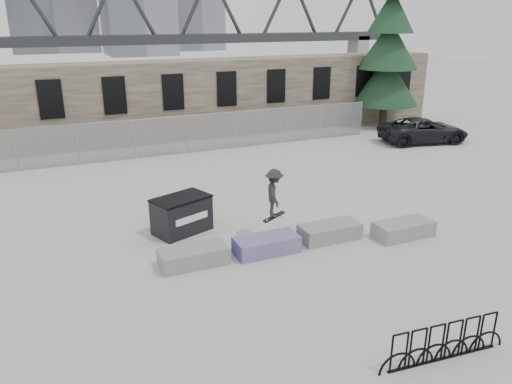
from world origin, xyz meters
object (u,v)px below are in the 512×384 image
planter_center_left (267,244)px  planter_offset (403,228)px  dumpster (182,214)px  suv (423,130)px  planter_center_right (330,231)px  skateboarder (274,193)px  planter_far_left (194,256)px  spruce_tree (389,49)px  bike_rack (445,342)px

planter_center_left → planter_offset: same height
dumpster → suv: 17.60m
suv → planter_center_right: bearing=139.2°
skateboarder → planter_far_left: bearing=122.1°
planter_far_left → dumpster: size_ratio=0.92×
spruce_tree → skateboarder: size_ratio=6.63×
planter_center_left → suv: bearing=33.2°
planter_center_left → planter_center_right: same height
dumpster → skateboarder: size_ratio=1.25×
planter_far_left → planter_center_right: 4.61m
bike_rack → spruce_tree: (13.83, 20.37, 4.49)m
planter_center_left → suv: 17.08m
planter_center_left → spruce_tree: size_ratio=0.17×
bike_rack → spruce_tree: 25.03m
suv → dumpster: bearing=124.1°
bike_rack → spruce_tree: size_ratio=0.27×
planter_offset → dumpster: 7.41m
planter_center_left → dumpster: size_ratio=0.92×
planter_center_left → planter_center_right: size_ratio=1.00×
planter_far_left → planter_center_left: (2.30, -0.14, 0.00)m
planter_center_left → planter_offset: bearing=-9.0°
planter_center_right → dumpster: dumpster is taller
planter_center_right → spruce_tree: bearing=47.8°
planter_center_right → planter_offset: same height
planter_center_left → suv: size_ratio=0.39×
planter_center_right → suv: bearing=37.8°
suv → planter_far_left: bearing=130.5°
suv → skateboarder: bearing=133.3°
planter_offset → bike_rack: bearing=-121.8°
planter_center_right → spruce_tree: size_ratio=0.17×
planter_center_right → dumpster: (-4.27, 2.52, 0.34)m
planter_center_right → planter_center_left: bearing=-178.1°
planter_far_left → planter_offset: (6.96, -0.88, 0.00)m
planter_far_left → dumpster: bearing=82.0°
planter_center_right → bike_rack: (-1.01, -6.22, 0.16)m
planter_center_right → bike_rack: bearing=-99.2°
planter_far_left → bike_rack: (3.60, -6.29, 0.16)m
planter_offset → bike_rack: (-3.36, -5.41, 0.16)m
bike_rack → skateboarder: size_ratio=1.81×
planter_offset → dumpster: size_ratio=0.92×
planter_center_right → planter_offset: bearing=-19.0°
planter_center_left → planter_offset: 4.72m
spruce_tree → suv: size_ratio=2.26×
planter_far_left → spruce_tree: size_ratio=0.17×
planter_offset → skateboarder: size_ratio=1.15×
skateboarder → planter_center_left: bearing=160.9°
planter_center_right → bike_rack: 6.31m
planter_offset → suv: 13.95m
planter_far_left → spruce_tree: 22.88m
planter_far_left → planter_offset: size_ratio=1.00×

